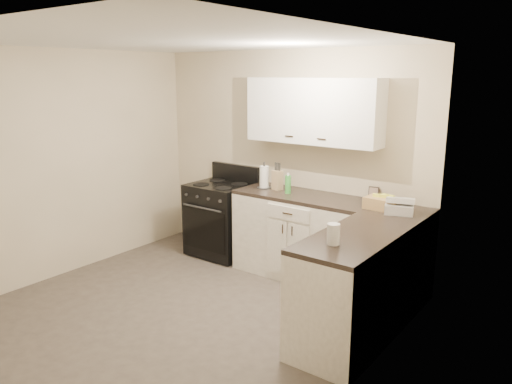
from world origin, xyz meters
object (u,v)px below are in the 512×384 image
Objects in this scene: stove at (221,219)px; countertop_grill at (399,208)px; paper_towel at (264,177)px; wicker_basket at (384,203)px; knife_block at (277,180)px.

countertop_grill is (2.29, -0.06, 0.53)m from stove.
stove is 0.88m from paper_towel.
countertop_grill is (0.18, -0.04, -0.01)m from wicker_basket.
stove is 3.44× the size of countertop_grill.
stove is at bearing 160.71° from countertop_grill.
stove is 4.02× the size of knife_block.
stove is 3.48× the size of paper_towel.
countertop_grill is (1.48, -0.11, -0.06)m from knife_block.
knife_block is (0.81, 0.06, 0.59)m from stove.
wicker_basket is at bearing -0.39° from stove.
paper_towel is at bearing 177.94° from wicker_basket.
countertop_grill is at bearing -13.42° from wicker_basket.
knife_block is 1.49m from countertop_grill.
knife_block is at bearing 4.16° from stove.
knife_block is 0.87× the size of paper_towel.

